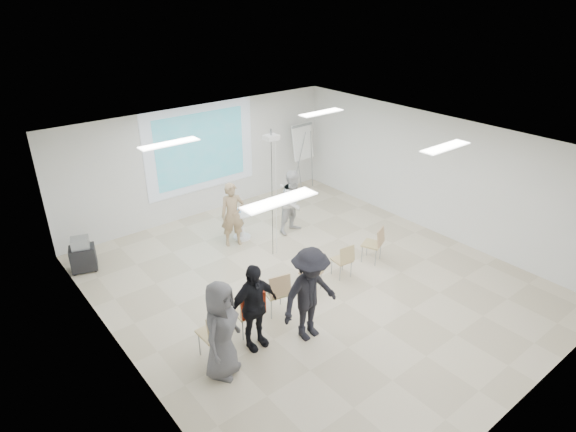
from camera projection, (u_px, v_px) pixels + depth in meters
floor at (311, 283)px, 10.39m from camera, size 8.00×9.00×0.10m
ceiling at (315, 144)px, 9.04m from camera, size 8.00×9.00×0.10m
wall_back at (201, 160)px, 12.90m from camera, size 8.00×0.10×3.00m
wall_left at (116, 290)px, 7.43m from camera, size 0.10×9.00×3.00m
wall_right at (434, 174)px, 11.99m from camera, size 0.10×9.00×3.00m
projection_halo at (201, 148)px, 12.71m from camera, size 3.20×0.01×2.30m
projection_image at (201, 149)px, 12.70m from camera, size 2.60×0.01×1.90m
pedestal_table at (241, 223)px, 11.93m from camera, size 0.76×0.76×0.74m
player_left at (232, 211)px, 11.45m from camera, size 0.77×0.64×1.80m
player_right at (294, 199)px, 12.07m from camera, size 0.95×0.79×1.82m
controller_left at (232, 195)px, 11.60m from camera, size 0.08×0.13×0.04m
controller_right at (282, 186)px, 12.00m from camera, size 0.05×0.11×0.04m
chair_far_left at (216, 331)px, 7.96m from camera, size 0.48×0.51×1.00m
chair_left_mid at (248, 310)px, 8.56m from camera, size 0.47×0.50×0.89m
chair_left_inner at (277, 290)px, 9.09m from camera, size 0.52×0.55×0.92m
chair_center at (314, 271)px, 9.83m from camera, size 0.45×0.47×0.81m
chair_right_inner at (344, 258)px, 10.30m from camera, size 0.42×0.44×0.79m
chair_right_far at (375, 242)px, 10.87m from camera, size 0.54×0.56×0.86m
red_jacket at (253, 305)px, 8.38m from camera, size 0.47×0.16×0.44m
laptop at (275, 290)px, 9.19m from camera, size 0.38×0.31×0.03m
audience_left at (253, 301)px, 8.12m from camera, size 1.09×0.66×1.87m
audience_mid at (310, 289)px, 8.31m from camera, size 1.32×0.73×2.04m
audience_outer at (221, 325)px, 7.52m from camera, size 1.12×1.03×1.92m
flipchart_easel at (303, 143)px, 14.29m from camera, size 0.89×0.67×2.06m
av_cart at (83, 255)px, 10.61m from camera, size 0.64×0.57×0.80m
ceiling_projector at (271, 143)px, 10.30m from camera, size 0.30×0.25×3.00m
fluor_panel_nw at (169, 144)px, 9.35m from camera, size 1.20×0.30×0.02m
fluor_panel_ne at (321, 113)px, 11.60m from camera, size 1.20×0.30×0.02m
fluor_panel_sw at (280, 200)px, 6.89m from camera, size 1.20×0.30×0.02m
fluor_panel_se at (445, 147)px, 9.15m from camera, size 1.20×0.30×0.02m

